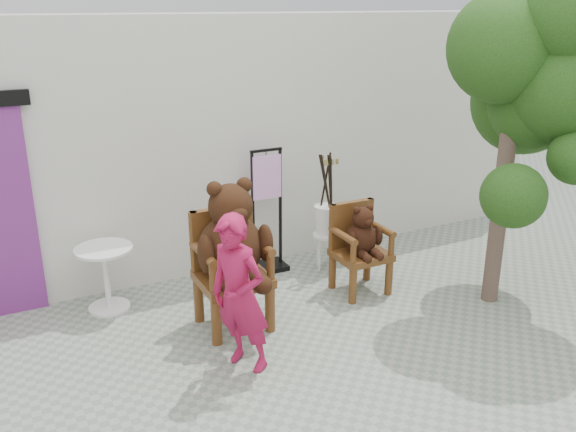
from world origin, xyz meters
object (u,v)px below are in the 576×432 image
at_px(chair_small, 360,240).
at_px(stool_bucket, 326,219).
at_px(display_stand, 267,225).
at_px(person, 240,295).
at_px(tree, 556,65).
at_px(chair_big, 232,247).
at_px(cafe_table, 106,271).

bearing_deg(chair_small, stool_bucket, 93.00).
relative_size(display_stand, stool_bucket, 1.04).
height_order(chair_small, stool_bucket, stool_bucket).
distance_m(person, tree, 3.78).
bearing_deg(tree, stool_bucket, 131.74).
bearing_deg(stool_bucket, tree, -48.26).
bearing_deg(stool_bucket, display_stand, 154.92).
bearing_deg(display_stand, stool_bucket, -24.79).
height_order(chair_big, display_stand, chair_big).
bearing_deg(person, cafe_table, 174.32).
distance_m(chair_big, cafe_table, 1.48).
bearing_deg(person, display_stand, 118.09).
xyz_separation_m(chair_small, tree, (1.50, -1.03, 1.93)).
relative_size(stool_bucket, tree, 0.41).
relative_size(chair_big, cafe_table, 2.19).
relative_size(chair_big, display_stand, 1.02).
distance_m(display_stand, tree, 3.56).
relative_size(chair_small, tree, 0.29).
distance_m(chair_big, stool_bucket, 1.75).
bearing_deg(chair_big, display_stand, 50.79).
height_order(chair_small, display_stand, display_stand).
distance_m(display_stand, stool_bucket, 0.72).
xyz_separation_m(chair_big, chair_small, (1.58, 0.11, -0.25)).
bearing_deg(cafe_table, display_stand, 4.50).
bearing_deg(display_stand, chair_big, -128.93).
relative_size(chair_big, chair_small, 1.50).
xyz_separation_m(chair_big, cafe_table, (-1.06, 0.94, -0.42)).
xyz_separation_m(cafe_table, display_stand, (1.95, 0.15, 0.14)).
bearing_deg(person, tree, 56.98).
xyz_separation_m(chair_big, person, (-0.25, -0.79, -0.11)).
bearing_deg(chair_small, tree, -34.64).
bearing_deg(tree, cafe_table, 155.71).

